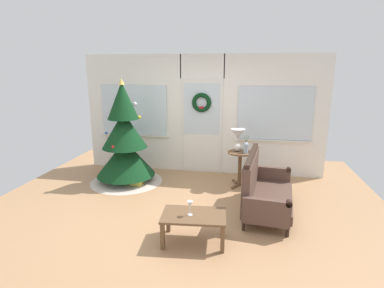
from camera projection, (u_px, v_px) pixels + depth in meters
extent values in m
plane|color=#AD7F56|center=(183.00, 212.00, 4.94)|extent=(6.76, 6.76, 0.00)
cube|color=white|center=(135.00, 113.00, 6.89)|extent=(2.15, 0.08, 2.55)
cube|color=white|center=(274.00, 117.00, 6.37)|extent=(2.15, 0.08, 2.55)
cube|color=white|center=(202.00, 66.00, 6.38)|extent=(0.94, 0.08, 0.50)
cube|color=silver|center=(202.00, 127.00, 6.65)|extent=(0.90, 0.05, 2.05)
cube|color=white|center=(201.00, 152.00, 6.77)|extent=(0.78, 0.02, 0.80)
cube|color=silver|center=(202.00, 109.00, 6.54)|extent=(0.78, 0.01, 1.10)
cube|color=silver|center=(134.00, 110.00, 6.81)|extent=(1.50, 0.01, 1.10)
cube|color=silver|center=(275.00, 114.00, 6.30)|extent=(1.50, 0.01, 1.10)
cube|color=silver|center=(135.00, 135.00, 6.94)|extent=(1.59, 0.06, 0.03)
cube|color=silver|center=(273.00, 141.00, 6.43)|extent=(1.59, 0.06, 0.03)
torus|color=black|center=(201.00, 103.00, 6.47)|extent=(0.41, 0.09, 0.41)
cube|color=red|center=(201.00, 109.00, 6.49)|extent=(0.10, 0.02, 0.10)
cylinder|color=#4C331E|center=(126.00, 176.00, 6.26)|extent=(0.10, 0.10, 0.23)
cone|color=beige|center=(127.00, 179.00, 6.27)|extent=(1.46, 1.46, 0.10)
cone|color=#0F3819|center=(126.00, 158.00, 6.16)|extent=(1.17, 1.17, 0.72)
cone|color=#0F3819|center=(124.00, 130.00, 6.03)|extent=(0.89, 0.89, 0.72)
cone|color=#0F3819|center=(122.00, 101.00, 5.89)|extent=(0.61, 0.61, 0.72)
cone|color=#E0BC4C|center=(121.00, 81.00, 5.80)|extent=(0.12, 0.12, 0.12)
sphere|color=red|center=(114.00, 147.00, 5.77)|extent=(0.08, 0.08, 0.08)
sphere|color=gold|center=(139.00, 117.00, 6.08)|extent=(0.07, 0.07, 0.07)
sphere|color=silver|center=(135.00, 104.00, 5.95)|extent=(0.08, 0.08, 0.08)
sphere|color=#264CB2|center=(106.00, 133.00, 5.96)|extent=(0.05, 0.05, 0.05)
sphere|color=red|center=(125.00, 124.00, 6.33)|extent=(0.07, 0.07, 0.07)
cylinder|color=black|center=(287.00, 232.00, 4.20)|extent=(0.05, 0.05, 0.14)
cylinder|color=black|center=(287.00, 193.00, 5.53)|extent=(0.05, 0.05, 0.14)
cylinder|color=black|center=(244.00, 226.00, 4.36)|extent=(0.05, 0.05, 0.14)
cylinder|color=black|center=(254.00, 189.00, 5.70)|extent=(0.05, 0.05, 0.14)
cube|color=brown|center=(269.00, 199.00, 4.91)|extent=(0.88, 1.45, 0.14)
cube|color=brown|center=(251.00, 175.00, 4.91)|extent=(0.28, 1.38, 0.62)
cube|color=black|center=(252.00, 155.00, 4.82)|extent=(0.24, 1.35, 0.06)
cube|color=brown|center=(266.00, 212.00, 4.20)|extent=(0.67, 0.17, 0.38)
cylinder|color=black|center=(289.00, 204.00, 4.08)|extent=(0.10, 0.10, 0.09)
cube|color=brown|center=(271.00, 177.00, 5.57)|extent=(0.67, 0.17, 0.38)
cylinder|color=black|center=(289.00, 170.00, 5.44)|extent=(0.10, 0.10, 0.09)
cylinder|color=brown|center=(240.00, 153.00, 5.90)|extent=(0.48, 0.48, 0.02)
cylinder|color=brown|center=(240.00, 170.00, 5.98)|extent=(0.07, 0.07, 0.66)
cube|color=brown|center=(247.00, 185.00, 6.03)|extent=(0.20, 0.05, 0.04)
cube|color=brown|center=(235.00, 182.00, 6.20)|extent=(0.14, 0.20, 0.04)
cube|color=brown|center=(235.00, 187.00, 5.94)|extent=(0.14, 0.20, 0.04)
sphere|color=silver|center=(237.00, 147.00, 5.92)|extent=(0.16, 0.16, 0.16)
cylinder|color=silver|center=(238.00, 141.00, 5.89)|extent=(0.02, 0.02, 0.06)
cone|color=silver|center=(238.00, 134.00, 5.86)|extent=(0.28, 0.28, 0.20)
cylinder|color=#99ADBC|center=(246.00, 149.00, 5.80)|extent=(0.09, 0.09, 0.16)
sphere|color=#99ADBC|center=(246.00, 145.00, 5.78)|extent=(0.10, 0.10, 0.10)
cylinder|color=#4C7042|center=(245.00, 140.00, 5.76)|extent=(0.07, 0.01, 0.17)
cylinder|color=#4C7042|center=(246.00, 140.00, 5.76)|extent=(0.01, 0.01, 0.18)
cylinder|color=#4C7042|center=(247.00, 140.00, 5.75)|extent=(0.07, 0.01, 0.17)
cube|color=brown|center=(194.00, 215.00, 4.01)|extent=(0.88, 0.59, 0.03)
cube|color=brown|center=(163.00, 236.00, 3.88)|extent=(0.05, 0.05, 0.36)
cube|color=brown|center=(223.00, 239.00, 3.81)|extent=(0.05, 0.05, 0.36)
cube|color=brown|center=(168.00, 220.00, 4.31)|extent=(0.05, 0.05, 0.36)
cube|color=brown|center=(222.00, 222.00, 4.24)|extent=(0.05, 0.05, 0.36)
cylinder|color=silver|center=(190.00, 215.00, 3.99)|extent=(0.06, 0.06, 0.01)
cylinder|color=silver|center=(190.00, 211.00, 3.98)|extent=(0.01, 0.01, 0.10)
cone|color=silver|center=(190.00, 204.00, 3.96)|extent=(0.08, 0.08, 0.09)
cube|color=#D8C64C|center=(137.00, 181.00, 5.99)|extent=(0.22, 0.19, 0.22)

